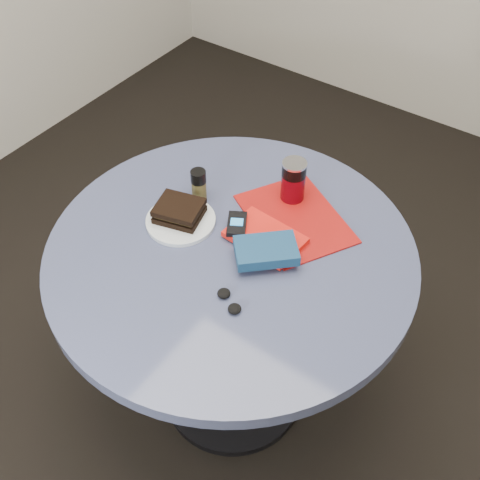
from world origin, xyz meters
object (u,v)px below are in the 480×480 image
Objects in this scene: table at (231,287)px; pepper_grinder at (199,185)px; headphones at (229,301)px; mp3_player at (237,224)px; magazine at (295,219)px; red_book at (265,237)px; soda_can at (293,181)px; plate at (181,221)px; novel at (266,251)px; sandwich at (179,211)px.

pepper_grinder reaches higher than table.
pepper_grinder is 0.40m from headphones.
mp3_player is at bearing 110.78° from table.
magazine is 0.35m from headphones.
red_book is (-0.02, -0.12, 0.01)m from magazine.
soda_can is (0.03, 0.27, 0.23)m from table.
table is 0.20m from mp3_player.
novel reaches higher than plate.
red_book is at bearing -80.87° from soda_can.
mp3_player is at bearing -104.37° from soda_can.
novel is 0.17m from headphones.
pepper_grinder is at bearing 149.95° from table.
plate is 0.12m from pepper_grinder.
headphones is (0.00, -0.17, -0.03)m from novel.
novel reaches higher than mp3_player.
table is 0.25m from headphones.
mp3_player is 0.25m from headphones.
mp3_player reaches higher than magazine.
red_book is (0.23, 0.08, 0.01)m from plate.
headphones is (0.28, -0.16, 0.00)m from plate.
sandwich is (-0.18, 0.01, 0.20)m from table.
soda_can is at bearing 83.72° from table.
pepper_grinder is (-0.22, -0.16, -0.01)m from soda_can.
pepper_grinder is 0.99× the size of mp3_player.
mp3_player is (-0.11, -0.13, 0.03)m from magazine.
red_book is 0.09m from mp3_player.
pepper_grinder reaches higher than magazine.
magazine is (0.26, 0.19, -0.00)m from plate.
table is 6.80× the size of sandwich.
soda_can is 0.26m from novel.
magazine is at bearing -52.77° from soda_can.
sandwich is 1.45× the size of pepper_grinder.
soda_can is at bearing 63.12° from novel.
sandwich is (-0.01, 0.01, 0.03)m from plate.
plate is 2.07× the size of headphones.
soda_can is at bearing 157.46° from magazine.
pepper_grinder is at bearing 138.19° from headphones.
headphones is (0.08, -0.42, -0.06)m from soda_can.
red_book is at bearing 52.05° from table.
novel is at bearing 91.47° from headphones.
mp3_player reaches higher than headphones.
plate is (-0.17, 0.00, 0.17)m from table.
plate is 1.93× the size of pepper_grinder.
pepper_grinder is at bearing -144.76° from soda_can.
soda_can reaches higher than sandwich.
sandwich is at bearing 150.50° from headphones.
magazine is at bearing 52.85° from novel.
headphones reaches higher than magazine.
red_book reaches higher than table.
table is 5.00× the size of red_book.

